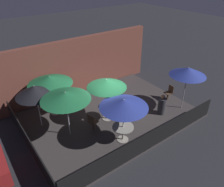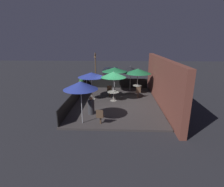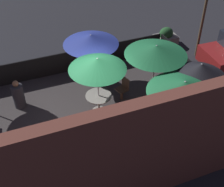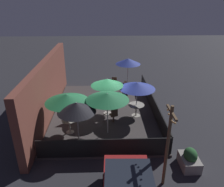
{
  "view_description": "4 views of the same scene",
  "coord_description": "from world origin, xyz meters",
  "px_view_note": "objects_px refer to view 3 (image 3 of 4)",
  "views": [
    {
      "loc": [
        -5.56,
        -7.85,
        7.1
      ],
      "look_at": [
        0.21,
        0.03,
        1.36
      ],
      "focal_mm": 35.0,
      "sensor_mm": 36.0,
      "label": 1
    },
    {
      "loc": [
        12.81,
        0.24,
        4.67
      ],
      "look_at": [
        0.53,
        -0.29,
        0.96
      ],
      "focal_mm": 28.0,
      "sensor_mm": 36.0,
      "label": 2
    },
    {
      "loc": [
        2.36,
        7.87,
        7.92
      ],
      "look_at": [
        -0.61,
        0.29,
        1.25
      ],
      "focal_mm": 50.0,
      "sensor_mm": 36.0,
      "label": 3
    },
    {
      "loc": [
        -12.35,
        -0.08,
        6.86
      ],
      "look_at": [
        0.78,
        -0.54,
        1.0
      ],
      "focal_mm": 35.0,
      "sensor_mm": 36.0,
      "label": 4
    }
  ],
  "objects_px": {
    "patio_umbrella_2": "(91,39)",
    "light_post": "(203,16)",
    "patio_umbrella_0": "(184,87)",
    "planter_box": "(166,38)",
    "patio_umbrella_3": "(156,50)",
    "patio_umbrella_1": "(97,64)",
    "dining_table_1": "(99,99)",
    "dining_table_0": "(178,122)",
    "patio_chair_1": "(123,88)",
    "patio_umbrella_5": "(200,70)",
    "patron_0": "(18,95)",
    "patio_chair_2": "(146,132)",
    "dining_table_2": "(92,70)"
  },
  "relations": [
    {
      "from": "patio_umbrella_1",
      "to": "patio_umbrella_0",
      "type": "bearing_deg",
      "value": 134.56
    },
    {
      "from": "patio_umbrella_2",
      "to": "light_post",
      "type": "distance_m",
      "value": 5.27
    },
    {
      "from": "patio_umbrella_0",
      "to": "patio_umbrella_3",
      "type": "height_order",
      "value": "patio_umbrella_3"
    },
    {
      "from": "patio_umbrella_2",
      "to": "patron_0",
      "type": "bearing_deg",
      "value": 7.63
    },
    {
      "from": "patio_chair_2",
      "to": "planter_box",
      "type": "relative_size",
      "value": 0.85
    },
    {
      "from": "patio_umbrella_0",
      "to": "patio_chair_2",
      "type": "relative_size",
      "value": 2.45
    },
    {
      "from": "patron_0",
      "to": "dining_table_1",
      "type": "bearing_deg",
      "value": 63.02
    },
    {
      "from": "patio_umbrella_0",
      "to": "patio_umbrella_2",
      "type": "distance_m",
      "value": 4.16
    },
    {
      "from": "patio_umbrella_1",
      "to": "light_post",
      "type": "xyz_separation_m",
      "value": [
        -5.6,
        -2.13,
        -0.25
      ]
    },
    {
      "from": "patio_chair_1",
      "to": "dining_table_0",
      "type": "bearing_deg",
      "value": 93.23
    },
    {
      "from": "patio_umbrella_5",
      "to": "planter_box",
      "type": "bearing_deg",
      "value": -108.94
    },
    {
      "from": "patio_chair_1",
      "to": "patio_umbrella_5",
      "type": "bearing_deg",
      "value": 118.28
    },
    {
      "from": "patio_umbrella_2",
      "to": "planter_box",
      "type": "relative_size",
      "value": 2.04
    },
    {
      "from": "patio_umbrella_2",
      "to": "patron_0",
      "type": "xyz_separation_m",
      "value": [
        3.0,
        0.4,
        -1.5
      ]
    },
    {
      "from": "patio_umbrella_3",
      "to": "light_post",
      "type": "xyz_separation_m",
      "value": [
        -3.46,
        -2.15,
        -0.3
      ]
    },
    {
      "from": "dining_table_0",
      "to": "dining_table_1",
      "type": "relative_size",
      "value": 0.83
    },
    {
      "from": "dining_table_2",
      "to": "patron_0",
      "type": "bearing_deg",
      "value": 7.63
    },
    {
      "from": "dining_table_1",
      "to": "planter_box",
      "type": "xyz_separation_m",
      "value": [
        -4.7,
        -3.5,
        -0.32
      ]
    },
    {
      "from": "patio_chair_1",
      "to": "patron_0",
      "type": "xyz_separation_m",
      "value": [
        3.75,
        -0.99,
        -0.0
      ]
    },
    {
      "from": "patio_chair_1",
      "to": "patio_chair_2",
      "type": "xyz_separation_m",
      "value": [
        0.2,
        2.38,
        -0.01
      ]
    },
    {
      "from": "dining_table_2",
      "to": "patron_0",
      "type": "xyz_separation_m",
      "value": [
        3.0,
        0.4,
        -0.1
      ]
    },
    {
      "from": "patio_umbrella_3",
      "to": "patio_umbrella_2",
      "type": "bearing_deg",
      "value": -44.56
    },
    {
      "from": "dining_table_1",
      "to": "light_post",
      "type": "distance_m",
      "value": 6.12
    },
    {
      "from": "dining_table_1",
      "to": "dining_table_0",
      "type": "bearing_deg",
      "value": 134.56
    },
    {
      "from": "patio_umbrella_0",
      "to": "patio_umbrella_2",
      "type": "relative_size",
      "value": 1.03
    },
    {
      "from": "dining_table_1",
      "to": "dining_table_2",
      "type": "distance_m",
      "value": 1.78
    },
    {
      "from": "dining_table_2",
      "to": "planter_box",
      "type": "distance_m",
      "value": 4.7
    },
    {
      "from": "patio_umbrella_2",
      "to": "dining_table_0",
      "type": "bearing_deg",
      "value": 113.8
    },
    {
      "from": "patio_umbrella_0",
      "to": "patio_umbrella_1",
      "type": "xyz_separation_m",
      "value": [
        2.03,
        -2.06,
        0.05
      ]
    },
    {
      "from": "patio_umbrella_0",
      "to": "light_post",
      "type": "xyz_separation_m",
      "value": [
        -3.57,
        -4.19,
        -0.2
      ]
    },
    {
      "from": "dining_table_2",
      "to": "dining_table_1",
      "type": "bearing_deg",
      "value": 78.73
    },
    {
      "from": "patio_umbrella_2",
      "to": "dining_table_1",
      "type": "height_order",
      "value": "patio_umbrella_2"
    },
    {
      "from": "patio_umbrella_0",
      "to": "planter_box",
      "type": "bearing_deg",
      "value": -115.69
    },
    {
      "from": "dining_table_0",
      "to": "patio_umbrella_5",
      "type": "bearing_deg",
      "value": -148.8
    },
    {
      "from": "patio_umbrella_1",
      "to": "patio_chair_2",
      "type": "xyz_separation_m",
      "value": [
        -0.9,
        2.03,
        -1.6
      ]
    },
    {
      "from": "patron_0",
      "to": "planter_box",
      "type": "relative_size",
      "value": 1.08
    },
    {
      "from": "light_post",
      "to": "patio_chair_2",
      "type": "bearing_deg",
      "value": 41.52
    },
    {
      "from": "patio_umbrella_3",
      "to": "dining_table_1",
      "type": "distance_m",
      "value": 2.65
    },
    {
      "from": "dining_table_0",
      "to": "patio_chair_2",
      "type": "relative_size",
      "value": 0.84
    },
    {
      "from": "patio_umbrella_3",
      "to": "patio_chair_1",
      "type": "relative_size",
      "value": 2.51
    },
    {
      "from": "dining_table_0",
      "to": "patron_0",
      "type": "height_order",
      "value": "patron_0"
    },
    {
      "from": "patio_chair_1",
      "to": "light_post",
      "type": "distance_m",
      "value": 5.02
    },
    {
      "from": "patio_umbrella_5",
      "to": "planter_box",
      "type": "xyz_separation_m",
      "value": [
        -1.71,
        -4.97,
        -1.75
      ]
    },
    {
      "from": "patron_0",
      "to": "patio_umbrella_5",
      "type": "bearing_deg",
      "value": 63.41
    },
    {
      "from": "patio_umbrella_5",
      "to": "planter_box",
      "type": "height_order",
      "value": "patio_umbrella_5"
    },
    {
      "from": "patio_umbrella_2",
      "to": "planter_box",
      "type": "xyz_separation_m",
      "value": [
        -4.35,
        -1.75,
        -1.73
      ]
    },
    {
      "from": "patio_umbrella_2",
      "to": "dining_table_1",
      "type": "xyz_separation_m",
      "value": [
        0.35,
        1.75,
        -1.41
      ]
    },
    {
      "from": "patio_umbrella_3",
      "to": "patio_umbrella_1",
      "type": "bearing_deg",
      "value": -0.51
    },
    {
      "from": "dining_table_0",
      "to": "dining_table_1",
      "type": "xyz_separation_m",
      "value": [
        2.03,
        -2.06,
        -0.01
      ]
    },
    {
      "from": "patio_umbrella_1",
      "to": "patio_umbrella_3",
      "type": "xyz_separation_m",
      "value": [
        -2.14,
        0.02,
        0.05
      ]
    }
  ]
}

